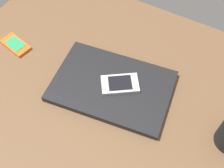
% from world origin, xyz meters
% --- Properties ---
extents(desk_surface, '(1.20, 0.80, 0.03)m').
position_xyz_m(desk_surface, '(0.00, 0.00, 0.01)').
color(desk_surface, brown).
rests_on(desk_surface, ground).
extents(laptop_closed, '(0.36, 0.27, 0.02)m').
position_xyz_m(laptop_closed, '(-0.09, 0.03, 0.04)').
color(laptop_closed, black).
rests_on(laptop_closed, desk_surface).
extents(cell_phone_on_laptop, '(0.12, 0.11, 0.01)m').
position_xyz_m(cell_phone_on_laptop, '(-0.07, 0.03, 0.05)').
color(cell_phone_on_laptop, silver).
rests_on(cell_phone_on_laptop, laptop_closed).
extents(cell_phone_on_desk, '(0.11, 0.07, 0.01)m').
position_xyz_m(cell_phone_on_desk, '(-0.44, 0.02, 0.04)').
color(cell_phone_on_desk, orange).
rests_on(cell_phone_on_desk, desk_surface).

